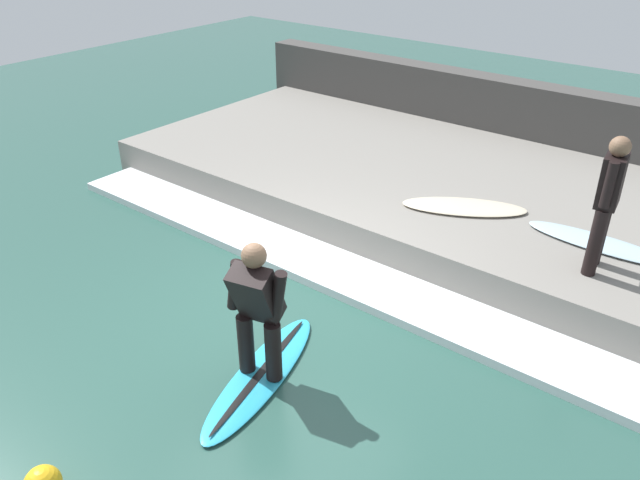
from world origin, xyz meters
name	(u,v)px	position (x,y,z in m)	size (l,w,h in m)	color
ground_plane	(288,312)	(0.00, 0.00, 0.00)	(28.00, 28.00, 0.00)	#2D564C
concrete_ledge	(440,189)	(3.61, 0.00, 0.27)	(4.40, 10.16, 0.53)	gray
back_wall	(510,121)	(6.06, 0.00, 0.72)	(0.50, 10.67, 1.44)	#474442
wave_foam_crest	(339,272)	(0.98, 0.00, 0.06)	(0.86, 9.65, 0.11)	white
surfboard_riding	(261,375)	(-1.02, -0.52, 0.03)	(2.11, 0.95, 0.07)	#2DADD1
surfer_riding	(257,306)	(-1.02, -0.52, 0.89)	(0.54, 0.66, 1.49)	black
surfer_waiting_near	(608,198)	(2.24, -2.65, 1.42)	(0.53, 0.27, 1.58)	black
surfboard_waiting_near	(600,243)	(2.83, -2.57, 0.56)	(0.48, 1.79, 0.06)	silver
surfboard_spare	(464,207)	(2.72, -0.81, 0.56)	(1.30, 1.73, 0.06)	beige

